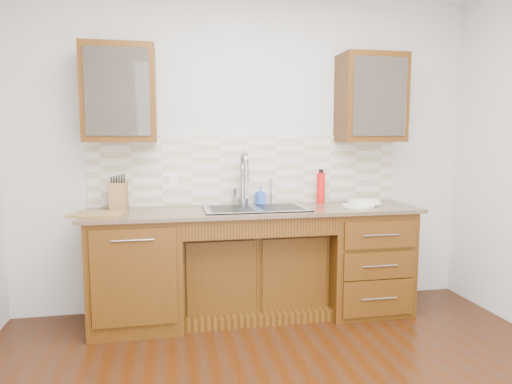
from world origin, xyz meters
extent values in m
cube|color=silver|center=(0.00, 1.80, 1.35)|extent=(4.00, 0.10, 2.70)
cube|color=#593014|center=(-0.95, 1.44, 0.44)|extent=(0.70, 0.62, 0.88)
cube|color=#593014|center=(0.00, 1.53, 0.35)|extent=(1.20, 0.44, 0.70)
cube|color=#593014|center=(0.95, 1.44, 0.44)|extent=(0.70, 0.62, 0.88)
cube|color=#84705B|center=(0.00, 1.43, 0.90)|extent=(2.70, 0.65, 0.03)
cube|color=beige|center=(0.00, 1.74, 1.21)|extent=(2.70, 0.02, 0.59)
cube|color=#9E9EA5|center=(0.00, 1.41, 0.83)|extent=(0.84, 0.46, 0.19)
cylinder|color=#999993|center=(-0.07, 1.64, 1.11)|extent=(0.04, 0.04, 0.40)
cylinder|color=#999993|center=(0.18, 1.65, 1.03)|extent=(0.02, 0.02, 0.24)
cube|color=#593014|center=(-1.05, 1.58, 1.83)|extent=(0.55, 0.34, 0.75)
cube|color=#593014|center=(1.05, 1.58, 1.83)|extent=(0.55, 0.34, 0.75)
cube|color=white|center=(-0.65, 1.73, 1.12)|extent=(0.08, 0.01, 0.12)
cube|color=white|center=(0.65, 1.73, 1.12)|extent=(0.08, 0.01, 0.12)
imported|color=blue|center=(0.08, 1.64, 0.99)|extent=(0.09, 0.09, 0.16)
cylinder|color=red|center=(0.63, 1.65, 1.04)|extent=(0.09, 0.09, 0.27)
cylinder|color=silver|center=(0.87, 1.37, 0.92)|extent=(0.35, 0.35, 0.01)
cube|color=white|center=(0.94, 1.41, 0.94)|extent=(0.23, 0.17, 0.04)
cube|color=olive|center=(-1.09, 1.62, 1.02)|extent=(0.13, 0.20, 0.22)
cube|color=olive|center=(-1.22, 1.34, 0.92)|extent=(0.43, 0.34, 0.02)
imported|color=white|center=(-1.19, 1.58, 1.77)|extent=(0.14, 0.14, 0.10)
imported|color=white|center=(-0.98, 1.58, 1.77)|extent=(0.13, 0.13, 0.09)
imported|color=silver|center=(0.90, 1.58, 1.77)|extent=(0.15, 0.15, 0.09)
imported|color=white|center=(1.10, 1.58, 1.77)|extent=(0.12, 0.12, 0.09)
camera|label=1|loc=(-0.69, -2.18, 1.48)|focal=32.00mm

